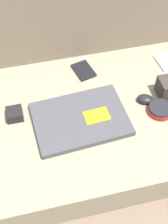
# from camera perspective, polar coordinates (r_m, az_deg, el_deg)

# --- Properties ---
(ground_plane) EXTENTS (8.00, 8.00, 0.00)m
(ground_plane) POSITION_cam_1_polar(r_m,az_deg,el_deg) (1.28, 0.00, -4.70)
(ground_plane) COLOR #7A6651
(couch_seat) EXTENTS (1.16, 0.64, 0.15)m
(couch_seat) POSITION_cam_1_polar(r_m,az_deg,el_deg) (1.22, 0.00, -2.76)
(couch_seat) COLOR gray
(couch_seat) RESTS_ON ground_plane
(couch_backrest) EXTENTS (1.16, 0.20, 0.59)m
(couch_backrest) POSITION_cam_1_polar(r_m,az_deg,el_deg) (1.36, -4.29, 17.09)
(couch_backrest) COLOR #7F705B
(couch_backrest) RESTS_ON ground_plane
(laptop) EXTENTS (0.35, 0.26, 0.03)m
(laptop) POSITION_cam_1_polar(r_m,az_deg,el_deg) (1.13, -0.65, -1.30)
(laptop) COLOR #47474C
(laptop) RESTS_ON couch_seat
(computer_mouse) EXTENTS (0.08, 0.07, 0.03)m
(computer_mouse) POSITION_cam_1_polar(r_m,az_deg,el_deg) (1.21, 11.16, 2.34)
(computer_mouse) COLOR black
(computer_mouse) RESTS_ON couch_seat
(speaker_puck) EXTENTS (0.09, 0.09, 0.03)m
(speaker_puck) POSITION_cam_1_polar(r_m,az_deg,el_deg) (1.19, 13.77, 0.42)
(speaker_puck) COLOR red
(speaker_puck) RESTS_ON couch_seat
(phone_silver) EXTENTS (0.07, 0.11, 0.01)m
(phone_silver) POSITION_cam_1_polar(r_m,az_deg,el_deg) (1.39, 14.59, 8.87)
(phone_silver) COLOR silver
(phone_silver) RESTS_ON couch_seat
(phone_black) EXTENTS (0.09, 0.12, 0.01)m
(phone_black) POSITION_cam_1_polar(r_m,az_deg,el_deg) (1.31, -0.09, 7.60)
(phone_black) COLOR black
(phone_black) RESTS_ON couch_seat
(charger_brick) EXTENTS (0.06, 0.06, 0.04)m
(charger_brick) POSITION_cam_1_polar(r_m,az_deg,el_deg) (1.17, -12.56, -0.37)
(charger_brick) COLOR black
(charger_brick) RESTS_ON couch_seat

